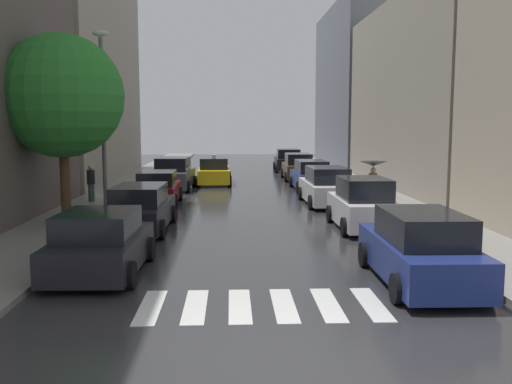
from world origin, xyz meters
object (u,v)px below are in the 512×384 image
at_px(parked_car_right_second, 363,205).
at_px(parked_car_right_fourth, 311,176).
at_px(parked_car_right_nearest, 420,250).
at_px(pedestrian_near_tree, 91,182).
at_px(parked_car_left_third, 158,189).
at_px(parked_car_right_fifth, 298,168).
at_px(parked_car_right_third, 326,187).
at_px(lamp_post_left, 103,110).
at_px(parked_car_left_second, 140,209).
at_px(parked_car_left_fourth, 174,175).
at_px(street_tree_left, 62,96).
at_px(parked_car_right_sixth, 288,161).
at_px(pedestrian_foreground, 373,172).
at_px(parked_car_left_nearest, 100,245).
at_px(taxi_midroad, 214,172).

height_order(parked_car_right_second, parked_car_right_fourth, parked_car_right_second).
xyz_separation_m(parked_car_right_nearest, pedestrian_near_tree, (-10.70, 13.33, 0.23)).
bearing_deg(parked_car_left_third, parked_car_right_fifth, -35.44).
relative_size(parked_car_right_third, lamp_post_left, 0.68).
bearing_deg(parked_car_right_second, parked_car_right_third, 2.21).
bearing_deg(parked_car_left_second, parked_car_right_fourth, -31.74).
distance_m(parked_car_left_fourth, street_tree_left, 11.72).
height_order(parked_car_right_sixth, pedestrian_foreground, pedestrian_foreground).
xyz_separation_m(parked_car_left_nearest, parked_car_left_third, (-0.13, 11.98, -0.02)).
height_order(parked_car_right_third, parked_car_right_sixth, parked_car_right_third).
xyz_separation_m(parked_car_left_nearest, taxi_midroad, (2.17, 20.66, 0.02)).
relative_size(parked_car_left_second, parked_car_right_third, 0.98).
xyz_separation_m(parked_car_right_third, taxi_midroad, (-5.35, 8.99, -0.04)).
bearing_deg(parked_car_left_fourth, parked_car_right_nearest, -155.98).
distance_m(taxi_midroad, lamp_post_left, 13.15).
xyz_separation_m(parked_car_left_nearest, parked_car_right_fourth, (7.61, 17.32, 0.04)).
height_order(parked_car_left_fourth, parked_car_right_sixth, parked_car_left_fourth).
height_order(parked_car_right_nearest, parked_car_right_sixth, parked_car_right_sixth).
relative_size(parked_car_left_nearest, parked_car_right_fourth, 0.86).
bearing_deg(parked_car_right_fifth, parked_car_left_third, 145.90).
height_order(parked_car_left_second, parked_car_right_second, parked_car_right_second).
bearing_deg(pedestrian_foreground, parked_car_right_nearest, -105.94).
height_order(parked_car_left_second, parked_car_right_sixth, parked_car_right_sixth).
bearing_deg(pedestrian_foreground, parked_car_right_fifth, 90.79).
bearing_deg(parked_car_right_fourth, parked_car_right_sixth, -0.83).
xyz_separation_m(parked_car_right_fifth, pedestrian_near_tree, (-10.75, -10.93, 0.21)).
relative_size(parked_car_right_nearest, pedestrian_near_tree, 2.77).
bearing_deg(street_tree_left, parked_car_right_sixth, 65.06).
height_order(pedestrian_foreground, lamp_post_left, lamp_post_left).
xyz_separation_m(parked_car_left_nearest, parked_car_right_nearest, (7.54, -1.15, 0.05)).
relative_size(parked_car_left_nearest, parked_car_right_sixth, 0.97).
distance_m(parked_car_right_nearest, pedestrian_near_tree, 17.10).
relative_size(pedestrian_near_tree, street_tree_left, 0.25).
bearing_deg(pedestrian_near_tree, parked_car_right_nearest, -147.32).
relative_size(parked_car_left_second, parked_car_right_sixth, 1.13).
bearing_deg(taxi_midroad, pedestrian_near_tree, 146.87).
bearing_deg(parked_car_right_third, parked_car_left_fourth, 49.05).
bearing_deg(parked_car_left_fourth, parked_car_right_sixth, -30.16).
height_order(parked_car_right_nearest, street_tree_left, street_tree_left).
bearing_deg(lamp_post_left, parked_car_right_fourth, 43.07).
distance_m(pedestrian_near_tree, street_tree_left, 6.12).
xyz_separation_m(parked_car_left_second, parked_car_right_second, (7.71, -0.06, 0.09)).
distance_m(parked_car_left_fourth, parked_car_right_nearest, 20.55).
distance_m(parked_car_left_second, parked_car_right_third, 9.54).
distance_m(parked_car_left_second, parked_car_right_fourth, 13.84).
height_order(parked_car_left_fourth, street_tree_left, street_tree_left).
xyz_separation_m(parked_car_right_sixth, street_tree_left, (-10.49, -22.56, 3.85)).
bearing_deg(lamp_post_left, parked_car_right_sixth, 66.29).
xyz_separation_m(parked_car_right_second, pedestrian_foreground, (1.55, 4.78, 0.76)).
bearing_deg(parked_car_right_nearest, parked_car_left_fourth, 22.24).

